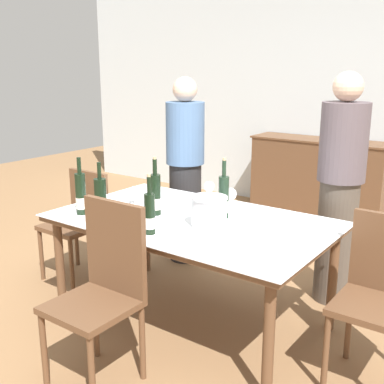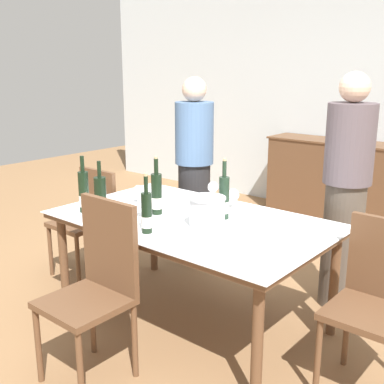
{
  "view_description": "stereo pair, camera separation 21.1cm",
  "coord_description": "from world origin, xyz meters",
  "px_view_note": "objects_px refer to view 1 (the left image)",
  "views": [
    {
      "loc": [
        1.75,
        -2.42,
        1.69
      ],
      "look_at": [
        0.0,
        0.0,
        0.91
      ],
      "focal_mm": 45.0,
      "sensor_mm": 36.0,
      "label": 1
    },
    {
      "loc": [
        1.92,
        -2.29,
        1.69
      ],
      "look_at": [
        0.0,
        0.0,
        0.91
      ],
      "focal_mm": 45.0,
      "sensor_mm": 36.0,
      "label": 2
    }
  ],
  "objects_px": {
    "dining_table": "(192,228)",
    "chair_left_end": "(80,216)",
    "wine_bottle_4": "(81,195)",
    "person_guest_left": "(340,191)",
    "ice_bucket": "(209,211)",
    "wine_bottle_2": "(224,198)",
    "person_host": "(185,171)",
    "wine_glass_3": "(134,192)",
    "wine_bottle_0": "(155,195)",
    "wine_bottle_1": "(150,214)",
    "chair_right_end": "(382,289)",
    "wine_glass_2": "(231,195)",
    "sideboard_cabinet": "(318,178)",
    "wine_glass_1": "(143,203)",
    "wine_glass_0": "(209,187)",
    "chair_near_front": "(103,282)",
    "wine_bottle_3": "(101,204)"
  },
  "relations": [
    {
      "from": "dining_table",
      "to": "chair_left_end",
      "type": "distance_m",
      "value": 1.21
    },
    {
      "from": "wine_bottle_4",
      "to": "person_guest_left",
      "type": "bearing_deg",
      "value": 42.85
    },
    {
      "from": "wine_bottle_4",
      "to": "chair_left_end",
      "type": "bearing_deg",
      "value": 140.96
    },
    {
      "from": "dining_table",
      "to": "ice_bucket",
      "type": "bearing_deg",
      "value": -21.16
    },
    {
      "from": "wine_bottle_2",
      "to": "person_host",
      "type": "bearing_deg",
      "value": 139.66
    },
    {
      "from": "ice_bucket",
      "to": "wine_glass_3",
      "type": "relative_size",
      "value": 1.67
    },
    {
      "from": "wine_glass_3",
      "to": "person_guest_left",
      "type": "distance_m",
      "value": 1.46
    },
    {
      "from": "person_host",
      "to": "wine_bottle_4",
      "type": "bearing_deg",
      "value": -88.36
    },
    {
      "from": "dining_table",
      "to": "wine_bottle_0",
      "type": "bearing_deg",
      "value": -164.99
    },
    {
      "from": "wine_bottle_1",
      "to": "person_host",
      "type": "bearing_deg",
      "value": 118.19
    },
    {
      "from": "ice_bucket",
      "to": "wine_bottle_1",
      "type": "relative_size",
      "value": 0.63
    },
    {
      "from": "wine_bottle_4",
      "to": "person_guest_left",
      "type": "relative_size",
      "value": 0.23
    },
    {
      "from": "chair_left_end",
      "to": "person_guest_left",
      "type": "bearing_deg",
      "value": 23.24
    },
    {
      "from": "wine_glass_3",
      "to": "chair_right_end",
      "type": "height_order",
      "value": "chair_right_end"
    },
    {
      "from": "ice_bucket",
      "to": "wine_glass_2",
      "type": "height_order",
      "value": "ice_bucket"
    },
    {
      "from": "sideboard_cabinet",
      "to": "wine_glass_1",
      "type": "xyz_separation_m",
      "value": [
        -0.02,
        -3.0,
        0.39
      ]
    },
    {
      "from": "person_guest_left",
      "to": "ice_bucket",
      "type": "bearing_deg",
      "value": -116.99
    },
    {
      "from": "wine_glass_1",
      "to": "wine_glass_3",
      "type": "relative_size",
      "value": 1.11
    },
    {
      "from": "chair_left_end",
      "to": "person_guest_left",
      "type": "xyz_separation_m",
      "value": [
        1.86,
        0.8,
        0.33
      ]
    },
    {
      "from": "wine_glass_0",
      "to": "wine_glass_2",
      "type": "bearing_deg",
      "value": -12.1
    },
    {
      "from": "chair_right_end",
      "to": "wine_glass_3",
      "type": "bearing_deg",
      "value": -177.93
    },
    {
      "from": "ice_bucket",
      "to": "wine_glass_2",
      "type": "relative_size",
      "value": 1.56
    },
    {
      "from": "chair_near_front",
      "to": "person_host",
      "type": "relative_size",
      "value": 0.62
    },
    {
      "from": "wine_glass_1",
      "to": "person_guest_left",
      "type": "xyz_separation_m",
      "value": [
        0.91,
        1.07,
        -0.01
      ]
    },
    {
      "from": "wine_bottle_0",
      "to": "wine_bottle_1",
      "type": "relative_size",
      "value": 1.08
    },
    {
      "from": "wine_glass_1",
      "to": "wine_glass_3",
      "type": "bearing_deg",
      "value": 141.44
    },
    {
      "from": "wine_glass_2",
      "to": "chair_near_front",
      "type": "xyz_separation_m",
      "value": [
        -0.11,
        -1.12,
        -0.27
      ]
    },
    {
      "from": "ice_bucket",
      "to": "sideboard_cabinet",
      "type": "bearing_deg",
      "value": 98.2
    },
    {
      "from": "wine_glass_0",
      "to": "wine_bottle_1",
      "type": "bearing_deg",
      "value": -82.77
    },
    {
      "from": "dining_table",
      "to": "person_host",
      "type": "distance_m",
      "value": 1.12
    },
    {
      "from": "wine_bottle_2",
      "to": "wine_bottle_4",
      "type": "relative_size",
      "value": 1.03
    },
    {
      "from": "person_guest_left",
      "to": "wine_bottle_0",
      "type": "bearing_deg",
      "value": -134.03
    },
    {
      "from": "wine_bottle_1",
      "to": "chair_right_end",
      "type": "height_order",
      "value": "wine_bottle_1"
    },
    {
      "from": "wine_bottle_0",
      "to": "wine_glass_0",
      "type": "height_order",
      "value": "wine_bottle_0"
    },
    {
      "from": "sideboard_cabinet",
      "to": "person_host",
      "type": "height_order",
      "value": "person_host"
    },
    {
      "from": "wine_glass_0",
      "to": "person_guest_left",
      "type": "xyz_separation_m",
      "value": [
        0.79,
        0.49,
        -0.01
      ]
    },
    {
      "from": "ice_bucket",
      "to": "wine_glass_2",
      "type": "xyz_separation_m",
      "value": [
        -0.1,
        0.42,
        -0.0
      ]
    },
    {
      "from": "chair_near_front",
      "to": "wine_bottle_3",
      "type": "bearing_deg",
      "value": 136.35
    },
    {
      "from": "wine_bottle_4",
      "to": "person_host",
      "type": "relative_size",
      "value": 0.24
    },
    {
      "from": "wine_glass_1",
      "to": "wine_glass_2",
      "type": "distance_m",
      "value": 0.64
    },
    {
      "from": "wine_bottle_3",
      "to": "person_guest_left",
      "type": "xyz_separation_m",
      "value": [
        1.04,
        1.32,
        -0.04
      ]
    },
    {
      "from": "wine_bottle_4",
      "to": "chair_near_front",
      "type": "bearing_deg",
      "value": -33.63
    },
    {
      "from": "wine_bottle_3",
      "to": "chair_near_front",
      "type": "xyz_separation_m",
      "value": [
        0.35,
        -0.33,
        -0.31
      ]
    },
    {
      "from": "chair_left_end",
      "to": "chair_near_front",
      "type": "height_order",
      "value": "chair_near_front"
    },
    {
      "from": "wine_bottle_2",
      "to": "person_guest_left",
      "type": "bearing_deg",
      "value": 55.42
    },
    {
      "from": "person_host",
      "to": "person_guest_left",
      "type": "bearing_deg",
      "value": 0.75
    },
    {
      "from": "wine_bottle_3",
      "to": "chair_left_end",
      "type": "bearing_deg",
      "value": 147.5
    },
    {
      "from": "person_guest_left",
      "to": "wine_bottle_1",
      "type": "bearing_deg",
      "value": -118.94
    },
    {
      "from": "wine_bottle_1",
      "to": "wine_glass_1",
      "type": "xyz_separation_m",
      "value": [
        -0.22,
        0.18,
        -0.01
      ]
    },
    {
      "from": "chair_near_front",
      "to": "person_host",
      "type": "height_order",
      "value": "person_host"
    }
  ]
}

